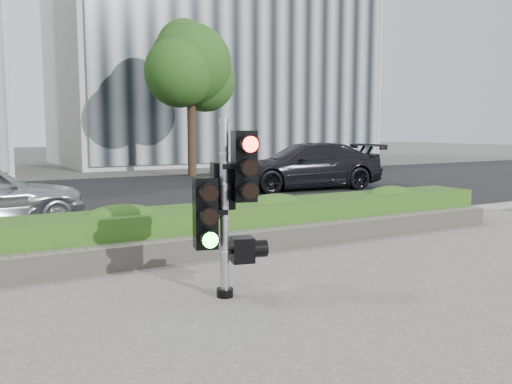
# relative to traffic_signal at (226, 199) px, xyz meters

# --- Properties ---
(ground) EXTENTS (120.00, 120.00, 0.00)m
(ground) POSITION_rel_traffic_signal_xyz_m (0.68, -0.09, -1.16)
(ground) COLOR #51514C
(ground) RESTS_ON ground
(sidewalk) EXTENTS (16.00, 11.00, 0.03)m
(sidewalk) POSITION_rel_traffic_signal_xyz_m (0.68, -2.59, -1.15)
(sidewalk) COLOR #9E9389
(sidewalk) RESTS_ON ground
(road) EXTENTS (60.00, 13.00, 0.02)m
(road) POSITION_rel_traffic_signal_xyz_m (0.68, 9.91, -1.15)
(road) COLOR black
(road) RESTS_ON ground
(curb) EXTENTS (60.00, 0.25, 0.12)m
(curb) POSITION_rel_traffic_signal_xyz_m (0.68, 3.06, -1.10)
(curb) COLOR gray
(curb) RESTS_ON ground
(stone_wall) EXTENTS (12.00, 0.32, 0.34)m
(stone_wall) POSITION_rel_traffic_signal_xyz_m (0.68, 1.81, -0.96)
(stone_wall) COLOR gray
(stone_wall) RESTS_ON sidewalk
(hedge) EXTENTS (12.00, 1.00, 0.68)m
(hedge) POSITION_rel_traffic_signal_xyz_m (0.68, 2.46, -0.79)
(hedge) COLOR #57952E
(hedge) RESTS_ON sidewalk
(building_right) EXTENTS (18.00, 10.00, 12.00)m
(building_right) POSITION_rel_traffic_signal_xyz_m (11.68, 24.91, 4.84)
(building_right) COLOR #B7B7B2
(building_right) RESTS_ON ground
(tree_right) EXTENTS (4.10, 3.58, 6.53)m
(tree_right) POSITION_rel_traffic_signal_xyz_m (6.16, 15.46, 3.32)
(tree_right) COLOR black
(tree_right) RESTS_ON ground
(traffic_signal) EXTENTS (0.75, 0.60, 2.05)m
(traffic_signal) POSITION_rel_traffic_signal_xyz_m (0.00, 0.00, 0.00)
(traffic_signal) COLOR black
(traffic_signal) RESTS_ON sidewalk
(car_dark) EXTENTS (5.41, 2.77, 1.50)m
(car_dark) POSITION_rel_traffic_signal_xyz_m (7.43, 9.02, -0.39)
(car_dark) COLOR black
(car_dark) RESTS_ON road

